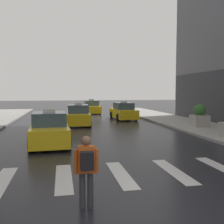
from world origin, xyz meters
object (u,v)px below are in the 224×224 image
taxi_fourth (91,108)px  planter_mid_block (199,116)px  taxi_lead (49,130)px  taxi_third (123,112)px  pedestrian_with_backpack (86,166)px  taxi_second (78,116)px

taxi_fourth → planter_mid_block: size_ratio=2.88×
taxi_lead → taxi_third: same height
taxi_lead → planter_mid_block: bearing=20.1°
pedestrian_with_backpack → planter_mid_block: size_ratio=1.03×
taxi_third → taxi_fourth: size_ratio=1.00×
taxi_third → taxi_second: bearing=-143.2°
taxi_second → planter_mid_block: 9.37m
taxi_second → taxi_fourth: bearing=78.1°
taxi_fourth → taxi_second: bearing=-101.9°
planter_mid_block → taxi_second: bearing=156.7°
taxi_lead → taxi_third: 12.80m
taxi_second → taxi_third: same height
taxi_fourth → planter_mid_block: bearing=-66.8°
taxi_fourth → taxi_lead: bearing=-102.9°
taxi_lead → pedestrian_with_backpack: bearing=-81.6°
taxi_lead → taxi_second: bearing=75.7°
taxi_third → taxi_fourth: same height
taxi_second → taxi_third: (4.60, 3.44, 0.00)m
pedestrian_with_backpack → taxi_second: bearing=87.0°
taxi_third → planter_mid_block: (4.01, -7.15, 0.15)m
pedestrian_with_backpack → planter_mid_block: bearing=50.9°
taxi_fourth → pedestrian_with_backpack: 26.42m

